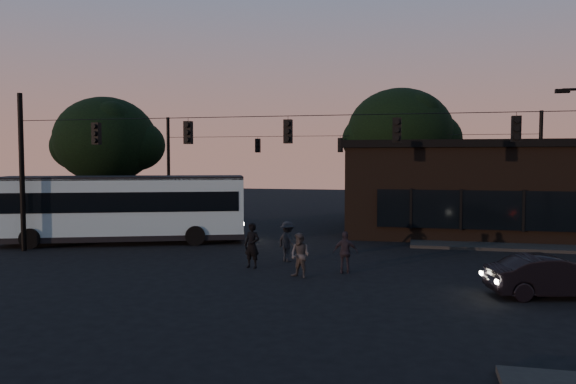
% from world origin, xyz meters
% --- Properties ---
extents(ground, '(120.00, 120.00, 0.00)m').
position_xyz_m(ground, '(0.00, 0.00, 0.00)').
color(ground, black).
rests_on(ground, ground).
extents(sidewalk_far_right, '(14.00, 10.00, 0.15)m').
position_xyz_m(sidewalk_far_right, '(12.00, 14.00, 0.07)').
color(sidewalk_far_right, black).
rests_on(sidewalk_far_right, ground).
extents(sidewalk_far_left, '(14.00, 10.00, 0.15)m').
position_xyz_m(sidewalk_far_left, '(-14.00, 14.00, 0.07)').
color(sidewalk_far_left, black).
rests_on(sidewalk_far_left, ground).
extents(building, '(15.40, 10.41, 5.40)m').
position_xyz_m(building, '(9.00, 15.97, 2.71)').
color(building, black).
rests_on(building, ground).
extents(tree_behind, '(7.60, 7.60, 9.43)m').
position_xyz_m(tree_behind, '(4.00, 22.00, 6.19)').
color(tree_behind, black).
rests_on(tree_behind, ground).
extents(tree_left, '(6.40, 6.40, 8.30)m').
position_xyz_m(tree_left, '(-14.00, 13.00, 5.57)').
color(tree_left, black).
rests_on(tree_left, ground).
extents(signal_rig_near, '(26.24, 0.30, 7.50)m').
position_xyz_m(signal_rig_near, '(0.00, 4.00, 4.45)').
color(signal_rig_near, black).
rests_on(signal_rig_near, ground).
extents(signal_rig_far, '(26.24, 0.30, 7.50)m').
position_xyz_m(signal_rig_far, '(0.00, 20.00, 4.20)').
color(signal_rig_far, black).
rests_on(signal_rig_far, ground).
extents(bus, '(12.61, 7.04, 3.49)m').
position_xyz_m(bus, '(-9.58, 7.39, 1.96)').
color(bus, '#94B5BC').
rests_on(bus, ground).
extents(car, '(4.26, 2.35, 1.33)m').
position_xyz_m(car, '(9.60, 0.05, 0.67)').
color(car, black).
rests_on(car, ground).
extents(pedestrian_a, '(0.75, 0.58, 1.83)m').
position_xyz_m(pedestrian_a, '(-1.13, 2.46, 0.92)').
color(pedestrian_a, black).
rests_on(pedestrian_a, ground).
extents(pedestrian_b, '(1.00, 0.91, 1.66)m').
position_xyz_m(pedestrian_b, '(1.14, 1.11, 0.83)').
color(pedestrian_b, '#3D3837').
rests_on(pedestrian_b, ground).
extents(pedestrian_c, '(1.00, 0.53, 1.62)m').
position_xyz_m(pedestrian_c, '(2.68, 2.27, 0.81)').
color(pedestrian_c, black).
rests_on(pedestrian_c, ground).
extents(pedestrian_d, '(1.28, 1.19, 1.73)m').
position_xyz_m(pedestrian_d, '(-0.06, 4.18, 0.86)').
color(pedestrian_d, black).
rests_on(pedestrian_d, ground).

